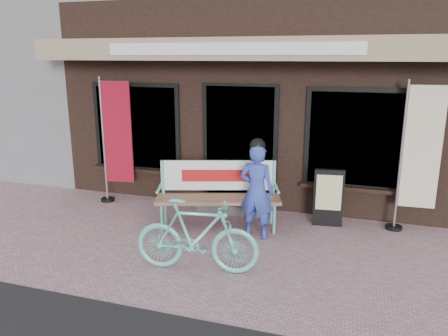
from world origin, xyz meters
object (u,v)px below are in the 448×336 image
(nobori_red, at_px, (116,139))
(menu_stand, at_px, (328,197))
(nobori_cream, at_px, (418,156))
(person, at_px, (257,190))
(bicycle, at_px, (197,236))
(bench, at_px, (218,189))

(nobori_red, height_order, menu_stand, nobori_red)
(nobori_cream, bearing_deg, person, -159.15)
(nobori_red, bearing_deg, nobori_cream, -7.46)
(nobori_cream, bearing_deg, nobori_red, 179.17)
(nobori_cream, distance_m, menu_stand, 1.46)
(bicycle, bearing_deg, person, -27.71)
(person, relative_size, bicycle, 0.96)
(person, xyz_separation_m, bicycle, (-0.46, -1.26, -0.27))
(bicycle, bearing_deg, menu_stand, -42.80)
(person, bearing_deg, bicycle, -105.91)
(person, bearing_deg, nobori_red, 167.96)
(person, height_order, menu_stand, person)
(nobori_red, distance_m, menu_stand, 3.87)
(bench, distance_m, menu_stand, 1.75)
(nobori_red, height_order, nobori_cream, nobori_cream)
(bench, bearing_deg, nobori_cream, -3.71)
(bench, height_order, nobori_cream, nobori_cream)
(bench, relative_size, person, 1.31)
(bench, relative_size, menu_stand, 2.14)
(person, distance_m, bicycle, 1.37)
(bench, bearing_deg, person, -37.50)
(nobori_cream, bearing_deg, menu_stand, -174.42)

